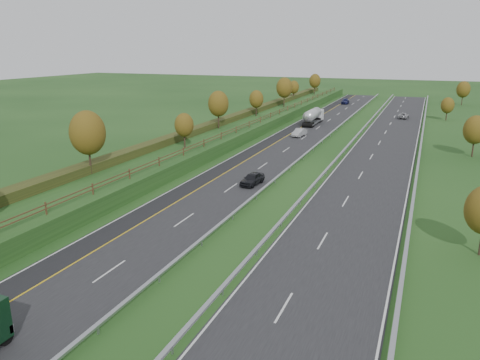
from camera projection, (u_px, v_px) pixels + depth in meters
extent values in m
plane|color=#1C4117|center=(321.00, 158.00, 72.91)|extent=(400.00, 400.00, 0.00)
cube|color=black|center=(281.00, 148.00, 80.24)|extent=(10.50, 200.00, 0.04)
cube|color=black|center=(380.00, 156.00, 74.33)|extent=(10.50, 200.00, 0.04)
cube|color=black|center=(260.00, 146.00, 81.58)|extent=(3.00, 200.00, 0.04)
cube|color=silver|center=(253.00, 146.00, 82.04)|extent=(0.15, 200.00, 0.01)
cube|color=gold|center=(268.00, 147.00, 81.04)|extent=(0.15, 200.00, 0.01)
cube|color=silver|center=(310.00, 150.00, 78.42)|extent=(0.15, 200.00, 0.01)
cube|color=silver|center=(348.00, 153.00, 76.13)|extent=(0.15, 200.00, 0.01)
cube|color=silver|center=(414.00, 159.00, 72.51)|extent=(0.15, 200.00, 0.01)
cube|color=silver|center=(110.00, 271.00, 36.04)|extent=(0.15, 4.00, 0.01)
cube|color=silver|center=(284.00, 307.00, 31.02)|extent=(0.15, 4.00, 0.01)
cube|color=silver|center=(184.00, 220.00, 46.75)|extent=(0.15, 4.00, 0.01)
cube|color=silver|center=(323.00, 241.00, 41.73)|extent=(0.15, 4.00, 0.01)
cube|color=silver|center=(231.00, 188.00, 57.46)|extent=(0.15, 4.00, 0.01)
cube|color=silver|center=(346.00, 201.00, 52.45)|extent=(0.15, 4.00, 0.01)
cube|color=silver|center=(263.00, 166.00, 68.18)|extent=(0.15, 4.00, 0.01)
cube|color=silver|center=(361.00, 175.00, 63.16)|extent=(0.15, 4.00, 0.01)
cube|color=silver|center=(286.00, 150.00, 78.89)|extent=(0.15, 4.00, 0.01)
cube|color=silver|center=(371.00, 157.00, 73.87)|extent=(0.15, 4.00, 0.01)
cube|color=silver|center=(304.00, 137.00, 89.60)|extent=(0.15, 4.00, 0.01)
cube|color=silver|center=(379.00, 143.00, 84.59)|extent=(0.15, 4.00, 0.01)
cube|color=silver|center=(318.00, 128.00, 100.32)|extent=(0.15, 4.00, 0.01)
cube|color=silver|center=(386.00, 132.00, 95.30)|extent=(0.15, 4.00, 0.01)
cube|color=silver|center=(329.00, 120.00, 111.03)|extent=(0.15, 4.00, 0.01)
cube|color=silver|center=(391.00, 124.00, 106.02)|extent=(0.15, 4.00, 0.01)
cube|color=silver|center=(338.00, 114.00, 121.75)|extent=(0.15, 4.00, 0.01)
cube|color=silver|center=(395.00, 117.00, 116.73)|extent=(0.15, 4.00, 0.01)
cube|color=silver|center=(346.00, 108.00, 132.46)|extent=(0.15, 4.00, 0.01)
cube|color=silver|center=(398.00, 111.00, 127.44)|extent=(0.15, 4.00, 0.01)
cube|color=silver|center=(353.00, 104.00, 143.17)|extent=(0.15, 4.00, 0.01)
cube|color=silver|center=(401.00, 106.00, 138.16)|extent=(0.15, 4.00, 0.01)
cube|color=silver|center=(359.00, 100.00, 153.89)|extent=(0.15, 4.00, 0.01)
cube|color=silver|center=(403.00, 102.00, 148.87)|extent=(0.15, 4.00, 0.01)
cube|color=silver|center=(363.00, 96.00, 164.60)|extent=(0.15, 4.00, 0.01)
cube|color=silver|center=(405.00, 98.00, 159.58)|extent=(0.15, 4.00, 0.01)
cube|color=#1C4117|center=(212.00, 137.00, 84.63)|extent=(12.00, 200.00, 2.00)
cube|color=#283315|center=(202.00, 128.00, 84.92)|extent=(2.20, 180.00, 1.10)
cube|color=#422B19|center=(235.00, 130.00, 82.59)|extent=(0.08, 184.00, 0.10)
cube|color=#422B19|center=(235.00, 128.00, 82.48)|extent=(0.08, 184.00, 0.10)
cube|color=#422B19|center=(46.00, 208.00, 42.40)|extent=(0.12, 0.12, 1.20)
cube|color=#422B19|center=(93.00, 189.00, 48.21)|extent=(0.12, 0.12, 1.20)
cube|color=#422B19|center=(129.00, 174.00, 54.01)|extent=(0.12, 0.12, 1.20)
cube|color=#422B19|center=(159.00, 162.00, 59.81)|extent=(0.12, 0.12, 1.20)
cube|color=#422B19|center=(183.00, 151.00, 65.62)|extent=(0.12, 0.12, 1.20)
cube|color=#422B19|center=(204.00, 143.00, 71.42)|extent=(0.12, 0.12, 1.20)
cube|color=#422B19|center=(221.00, 136.00, 77.22)|extent=(0.12, 0.12, 1.20)
cube|color=#422B19|center=(236.00, 130.00, 83.03)|extent=(0.12, 0.12, 1.20)
cube|color=#422B19|center=(249.00, 124.00, 88.83)|extent=(0.12, 0.12, 1.20)
cube|color=#422B19|center=(260.00, 120.00, 94.63)|extent=(0.12, 0.12, 1.20)
cube|color=#422B19|center=(271.00, 115.00, 100.44)|extent=(0.12, 0.12, 1.20)
cube|color=#422B19|center=(280.00, 112.00, 106.24)|extent=(0.12, 0.12, 1.20)
cube|color=#422B19|center=(288.00, 108.00, 112.04)|extent=(0.12, 0.12, 1.20)
cube|color=#422B19|center=(295.00, 105.00, 117.85)|extent=(0.12, 0.12, 1.20)
cube|color=#422B19|center=(301.00, 103.00, 123.65)|extent=(0.12, 0.12, 1.20)
cube|color=#422B19|center=(307.00, 100.00, 129.45)|extent=(0.12, 0.12, 1.20)
cube|color=#422B19|center=(313.00, 98.00, 135.26)|extent=(0.12, 0.12, 1.20)
cube|color=#422B19|center=(318.00, 96.00, 141.06)|extent=(0.12, 0.12, 1.20)
cube|color=#422B19|center=(322.00, 94.00, 146.86)|extent=(0.12, 0.12, 1.20)
cube|color=#422B19|center=(327.00, 92.00, 152.67)|extent=(0.12, 0.12, 1.20)
cube|color=#422B19|center=(331.00, 91.00, 158.47)|extent=(0.12, 0.12, 1.20)
cube|color=#422B19|center=(334.00, 89.00, 164.27)|extent=(0.12, 0.12, 1.20)
cube|color=#999CA1|center=(314.00, 147.00, 78.03)|extent=(0.32, 200.00, 0.18)
cube|color=#999CA1|center=(98.00, 330.00, 28.13)|extent=(0.10, 0.14, 0.56)
cube|color=#999CA1|center=(159.00, 279.00, 34.38)|extent=(0.10, 0.14, 0.56)
cube|color=#999CA1|center=(202.00, 243.00, 40.63)|extent=(0.10, 0.14, 0.56)
cube|color=#999CA1|center=(233.00, 217.00, 46.88)|extent=(0.10, 0.14, 0.56)
cube|color=#999CA1|center=(256.00, 197.00, 53.13)|extent=(0.10, 0.14, 0.56)
cube|color=#999CA1|center=(275.00, 181.00, 59.38)|extent=(0.10, 0.14, 0.56)
cube|color=#999CA1|center=(290.00, 169.00, 65.63)|extent=(0.10, 0.14, 0.56)
cube|color=#999CA1|center=(303.00, 158.00, 71.88)|extent=(0.10, 0.14, 0.56)
cube|color=#999CA1|center=(314.00, 149.00, 78.13)|extent=(0.10, 0.14, 0.56)
cube|color=#999CA1|center=(322.00, 142.00, 84.38)|extent=(0.10, 0.14, 0.56)
cube|color=#999CA1|center=(330.00, 135.00, 90.63)|extent=(0.10, 0.14, 0.56)
cube|color=#999CA1|center=(337.00, 130.00, 96.88)|extent=(0.10, 0.14, 0.56)
cube|color=#999CA1|center=(343.00, 125.00, 103.12)|extent=(0.10, 0.14, 0.56)
cube|color=#999CA1|center=(348.00, 120.00, 109.37)|extent=(0.10, 0.14, 0.56)
cube|color=#999CA1|center=(353.00, 116.00, 115.62)|extent=(0.10, 0.14, 0.56)
cube|color=#999CA1|center=(357.00, 113.00, 121.87)|extent=(0.10, 0.14, 0.56)
cube|color=#999CA1|center=(361.00, 110.00, 128.12)|extent=(0.10, 0.14, 0.56)
cube|color=#999CA1|center=(364.00, 107.00, 134.37)|extent=(0.10, 0.14, 0.56)
cube|color=#999CA1|center=(367.00, 104.00, 140.62)|extent=(0.10, 0.14, 0.56)
cube|color=#999CA1|center=(370.00, 102.00, 146.87)|extent=(0.10, 0.14, 0.56)
cube|color=#999CA1|center=(373.00, 99.00, 153.12)|extent=(0.10, 0.14, 0.56)
cube|color=#999CA1|center=(375.00, 97.00, 159.37)|extent=(0.10, 0.14, 0.56)
cube|color=#999CA1|center=(378.00, 96.00, 165.62)|extent=(0.10, 0.14, 0.56)
cube|color=#999CA1|center=(344.00, 150.00, 76.21)|extent=(0.32, 200.00, 0.18)
cube|color=#999CA1|center=(172.00, 349.00, 26.30)|extent=(0.10, 0.14, 0.56)
cube|color=#999CA1|center=(223.00, 292.00, 32.55)|extent=(0.10, 0.14, 0.56)
cube|color=#999CA1|center=(257.00, 252.00, 38.80)|extent=(0.10, 0.14, 0.56)
cube|color=#999CA1|center=(281.00, 224.00, 45.05)|extent=(0.10, 0.14, 0.56)
cube|color=#999CA1|center=(300.00, 202.00, 51.30)|extent=(0.10, 0.14, 0.56)
cube|color=#999CA1|center=(315.00, 186.00, 57.55)|extent=(0.10, 0.14, 0.56)
cube|color=#999CA1|center=(326.00, 172.00, 63.80)|extent=(0.10, 0.14, 0.56)
cube|color=#999CA1|center=(336.00, 161.00, 70.05)|extent=(0.10, 0.14, 0.56)
cube|color=#999CA1|center=(344.00, 152.00, 76.30)|extent=(0.10, 0.14, 0.56)
cube|color=#999CA1|center=(351.00, 144.00, 82.55)|extent=(0.10, 0.14, 0.56)
cube|color=#999CA1|center=(357.00, 137.00, 88.80)|extent=(0.10, 0.14, 0.56)
cube|color=#999CA1|center=(362.00, 131.00, 95.05)|extent=(0.10, 0.14, 0.56)
cube|color=#999CA1|center=(367.00, 126.00, 101.30)|extent=(0.10, 0.14, 0.56)
cube|color=#999CA1|center=(370.00, 121.00, 107.55)|extent=(0.10, 0.14, 0.56)
cube|color=#999CA1|center=(374.00, 117.00, 113.80)|extent=(0.10, 0.14, 0.56)
cube|color=#999CA1|center=(377.00, 114.00, 120.05)|extent=(0.10, 0.14, 0.56)
cube|color=#999CA1|center=(380.00, 110.00, 126.30)|extent=(0.10, 0.14, 0.56)
cube|color=#999CA1|center=(383.00, 107.00, 132.55)|extent=(0.10, 0.14, 0.56)
cube|color=#999CA1|center=(385.00, 105.00, 138.80)|extent=(0.10, 0.14, 0.56)
cube|color=#999CA1|center=(387.00, 102.00, 145.05)|extent=(0.10, 0.14, 0.56)
cube|color=#999CA1|center=(389.00, 100.00, 151.30)|extent=(0.10, 0.14, 0.56)
cube|color=#999CA1|center=(391.00, 98.00, 157.54)|extent=(0.10, 0.14, 0.56)
cube|color=#999CA1|center=(393.00, 96.00, 163.79)|extent=(0.10, 0.14, 0.56)
cube|color=#999CA1|center=(419.00, 155.00, 72.09)|extent=(0.32, 200.00, 0.18)
cube|color=#999CA1|center=(402.00, 277.00, 34.68)|extent=(0.10, 0.14, 0.56)
cube|color=#999CA1|center=(411.00, 216.00, 47.18)|extent=(0.10, 0.14, 0.56)
cube|color=#999CA1|center=(416.00, 181.00, 59.68)|extent=(0.10, 0.14, 0.56)
cube|color=#999CA1|center=(419.00, 158.00, 72.18)|extent=(0.10, 0.14, 0.56)
cube|color=#999CA1|center=(421.00, 141.00, 84.68)|extent=(0.10, 0.14, 0.56)
cube|color=#999CA1|center=(423.00, 129.00, 97.18)|extent=(0.10, 0.14, 0.56)
cube|color=#999CA1|center=(424.00, 120.00, 109.68)|extent=(0.10, 0.14, 0.56)
cube|color=#999CA1|center=(426.00, 113.00, 122.18)|extent=(0.10, 0.14, 0.56)
cube|color=#999CA1|center=(426.00, 107.00, 134.68)|extent=(0.10, 0.14, 0.56)
cube|color=#999CA1|center=(427.00, 102.00, 147.18)|extent=(0.10, 0.14, 0.56)
cube|color=#999CA1|center=(428.00, 97.00, 159.67)|extent=(0.10, 0.14, 0.56)
cylinder|color=#2D2116|center=(90.00, 161.00, 55.71)|extent=(0.24, 0.24, 3.15)
ellipsoid|color=#584313|center=(88.00, 133.00, 54.77)|extent=(4.20, 4.20, 5.25)
cylinder|color=#2D2116|center=(185.00, 140.00, 70.85)|extent=(0.24, 0.24, 2.16)
ellipsoid|color=#584313|center=(184.00, 125.00, 70.20)|extent=(2.88, 2.88, 3.60)
cylinder|color=#2D2116|center=(219.00, 121.00, 87.71)|extent=(0.24, 0.24, 2.88)
ellipsoid|color=#584313|center=(218.00, 104.00, 86.85)|extent=(3.84, 3.84, 4.80)
cylinder|color=#2D2116|center=(256.00, 111.00, 103.50)|extent=(0.24, 0.24, 2.34)
ellipsoid|color=#584313|center=(256.00, 99.00, 102.80)|extent=(3.12, 3.12, 3.90)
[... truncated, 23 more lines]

